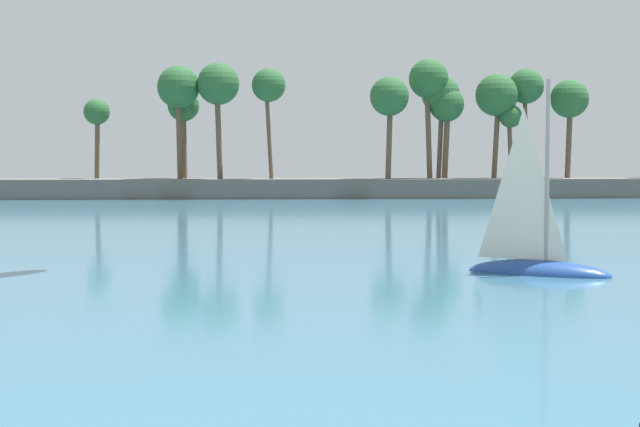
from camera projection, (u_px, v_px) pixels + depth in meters
sea at (275, 210)px, 67.54m from camera, size 220.00×117.02×0.06m
palm_headland at (315, 148)px, 86.02m from camera, size 87.89×6.27×13.10m
sailboat_near_shore at (536, 255)px, 30.99m from camera, size 4.80×3.56×6.84m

